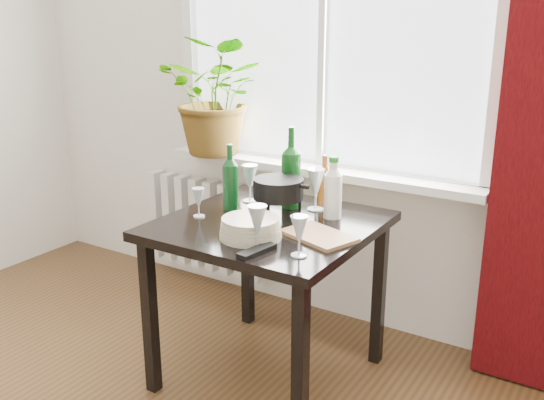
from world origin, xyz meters
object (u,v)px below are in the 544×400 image
Objects in this scene: radiator at (205,224)px; potted_plant at (217,96)px; wine_bottle_left at (230,177)px; bottle_amber at (324,181)px; wine_bottle_right at (291,167)px; wineglass_front_left at (199,202)px; table at (269,242)px; plate_stack at (251,228)px; wineglass_far_right at (299,236)px; fondue_pot at (278,198)px; cutting_board at (319,236)px; tv_remote at (257,251)px; wineglass_back_center at (316,189)px; wineglass_back_left at (250,183)px; cleaning_bottle at (333,188)px; wineglass_front_right at (257,227)px.

radiator is 0.80m from potted_plant.
bottle_amber is (0.33, 0.26, -0.03)m from wine_bottle_left.
wineglass_front_left is at bearing -128.29° from wine_bottle_right.
wine_bottle_right reaches higher than table.
wine_bottle_left is (0.61, -0.57, 0.51)m from radiator.
plate_stack is (0.72, -0.75, -0.38)m from potted_plant.
wineglass_far_right is 0.63× the size of fondue_pot.
radiator is 1.37m from cutting_board.
wine_bottle_right is at bearing 51.71° from wineglass_front_left.
bottle_amber is 1.52× the size of wineglass_far_right.
tv_remote reaches higher than table.
wine_bottle_right is 0.15m from wineglass_back_center.
wineglass_far_right is at bearing -14.21° from plate_stack.
wine_bottle_left is 0.54m from cutting_board.
wine_bottle_left is 1.24× the size of bottle_amber.
wineglass_back_left reaches higher than wineglass_front_left.
wineglass_far_right reaches higher than cutting_board.
cutting_board is at bearing -43.91° from wine_bottle_right.
wine_bottle_left is 0.46m from cleaning_bottle.
wineglass_far_right is (0.32, -0.49, -0.11)m from wine_bottle_right.
tv_remote is 0.61× the size of cutting_board.
cleaning_bottle is 0.47m from wineglass_far_right.
plate_stack is 1.44× the size of tv_remote.
potted_plant is 0.88m from fondue_pot.
tv_remote is at bearing -158.82° from wineglass_far_right.
radiator is at bearing 153.62° from wine_bottle_right.
fondue_pot is 0.44m from tv_remote.
wineglass_front_right is at bearing -44.32° from plate_stack.
potted_plant is at bearing 153.29° from wine_bottle_right.
cleaning_bottle is (1.05, -0.45, 0.49)m from radiator.
bottle_amber is 0.35m from wineglass_back_left.
tv_remote is at bearing -95.61° from cleaning_bottle.
wineglass_front_left is at bearing 163.20° from tv_remote.
cleaning_bottle reaches higher than plate_stack.
bottle_amber is 0.86× the size of cutting_board.
wineglass_front_left is at bearing -158.42° from table.
plate_stack is at bearing -15.56° from wineglass_front_left.
tv_remote is at bearing -46.56° from potted_plant.
wineglass_back_center is at bearing 72.92° from fondue_pot.
fondue_pot reaches higher than plate_stack.
wineglass_back_center is at bearing 11.28° from wine_bottle_right.
wineglass_back_center is (0.76, -0.30, -0.32)m from potted_plant.
wineglass_back_left is at bearing 126.74° from wineglass_front_right.
potted_plant is 3.24× the size of wineglass_back_center.
table is at bearing 102.44° from plate_stack.
wineglass_front_right is (0.37, -0.35, -0.06)m from wine_bottle_left.
wineglass_far_right reaches higher than tv_remote.
wine_bottle_left reaches higher than radiator.
wineglass_back_center is 1.48× the size of wineglass_front_left.
potted_plant is 1.68× the size of wine_bottle_right.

